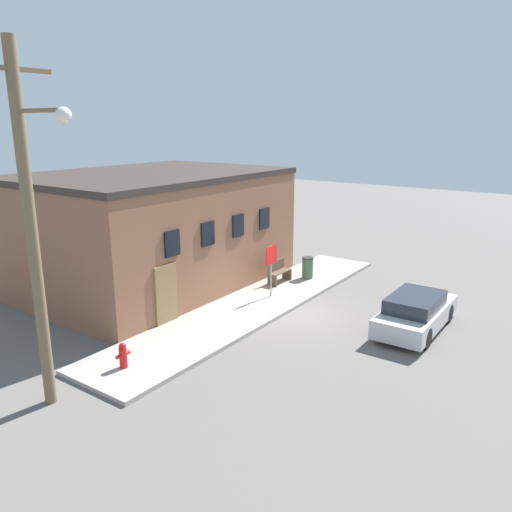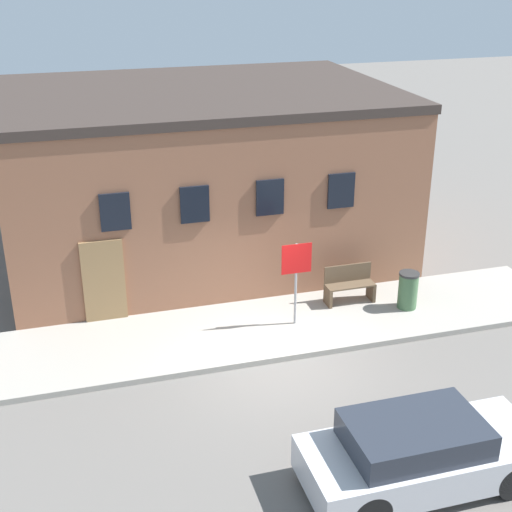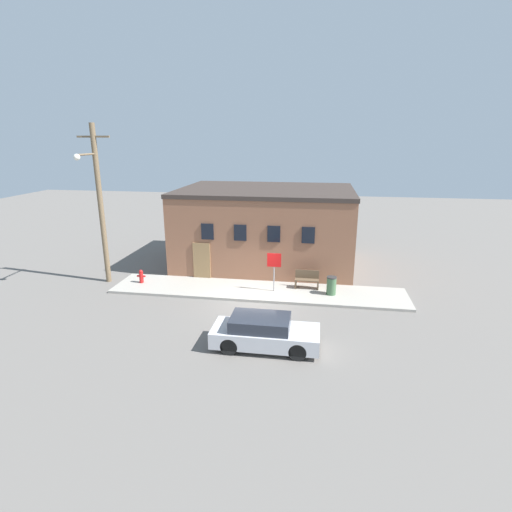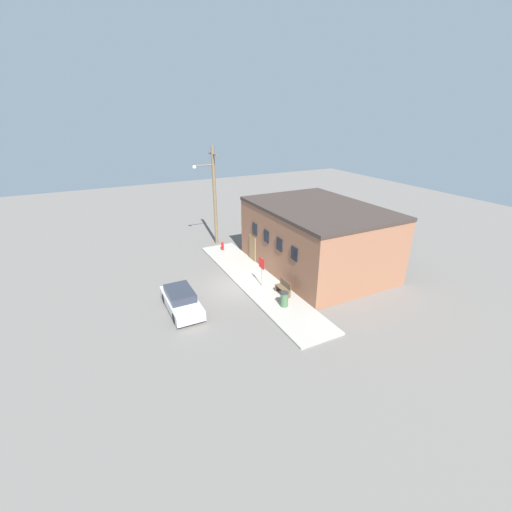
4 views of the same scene
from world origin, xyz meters
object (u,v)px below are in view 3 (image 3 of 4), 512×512
(trash_bin, at_px, (331,285))
(parked_car, at_px, (264,333))
(utility_pole, at_px, (99,202))
(fire_hydrant, at_px, (141,276))
(bench, at_px, (307,280))
(stop_sign, at_px, (274,265))

(trash_bin, distance_m, parked_car, 6.31)
(utility_pole, bearing_deg, parked_car, -31.31)
(fire_hydrant, bearing_deg, parked_car, -36.93)
(trash_bin, relative_size, parked_car, 0.23)
(fire_hydrant, height_order, trash_bin, trash_bin)
(fire_hydrant, xyz_separation_m, bench, (9.13, 0.62, 0.08))
(stop_sign, relative_size, utility_pole, 0.24)
(fire_hydrant, relative_size, stop_sign, 0.36)
(stop_sign, xyz_separation_m, trash_bin, (2.97, 0.01, -0.98))
(bench, xyz_separation_m, parked_car, (-1.42, -6.42, 0.04))
(fire_hydrant, height_order, parked_car, parked_car)
(utility_pole, height_order, parked_car, utility_pole)
(utility_pole, xyz_separation_m, parked_car, (9.84, -5.99, -3.95))
(trash_bin, bearing_deg, utility_pole, 178.71)
(stop_sign, xyz_separation_m, utility_pole, (-9.56, 0.29, 2.99))
(bench, relative_size, utility_pole, 0.15)
(fire_hydrant, distance_m, bench, 9.16)
(stop_sign, bearing_deg, utility_pole, 178.24)
(bench, distance_m, trash_bin, 1.46)
(fire_hydrant, bearing_deg, utility_pole, 174.97)
(fire_hydrant, distance_m, stop_sign, 7.52)
(fire_hydrant, distance_m, trash_bin, 10.41)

